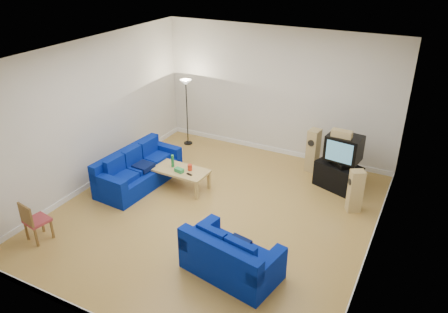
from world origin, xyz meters
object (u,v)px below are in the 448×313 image
at_px(coffee_table, 181,172).
at_px(tv_stand, 338,176).
at_px(television, 344,148).
at_px(sofa_three_seat, 137,172).
at_px(sofa_loveseat, 230,259).

distance_m(coffee_table, tv_stand, 3.46).
distance_m(tv_stand, television, 0.68).
relative_size(sofa_three_seat, tv_stand, 2.22).
distance_m(coffee_table, television, 3.57).
relative_size(sofa_loveseat, tv_stand, 1.78).
bearing_deg(sofa_loveseat, sofa_three_seat, 162.16).
relative_size(sofa_three_seat, coffee_table, 1.69).
xyz_separation_m(sofa_three_seat, tv_stand, (4.04, 1.88, -0.00)).
xyz_separation_m(sofa_three_seat, coffee_table, (0.96, 0.31, 0.10)).
xyz_separation_m(sofa_loveseat, tv_stand, (0.86, 3.61, -0.01)).
bearing_deg(tv_stand, coffee_table, -132.72).
bearing_deg(sofa_three_seat, television, 119.06).
distance_m(sofa_loveseat, television, 3.82).
relative_size(sofa_loveseat, television, 2.18).
distance_m(sofa_loveseat, tv_stand, 3.71).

